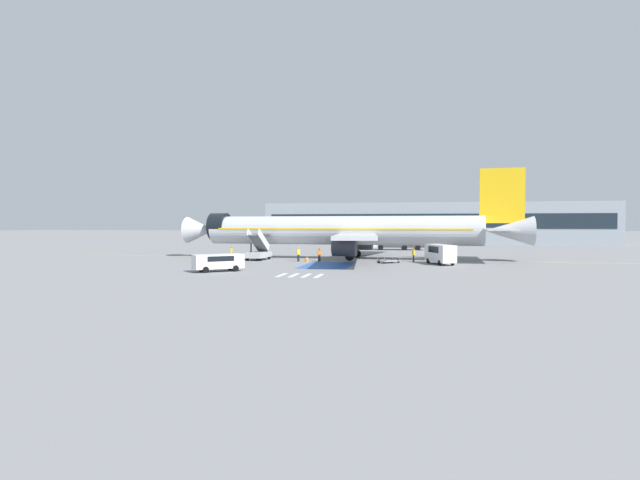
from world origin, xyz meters
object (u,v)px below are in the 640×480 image
ground_crew_2 (298,253)px  boarding_stairs_forward (259,252)px  baggage_cart (389,261)px  fuel_tanker (400,241)px  terminal_building (433,223)px  ground_crew_1 (319,254)px  ground_crew_3 (414,254)px  airliner (346,231)px  ground_crew_0 (232,252)px  traffic_cone_0 (307,259)px  service_van_0 (218,261)px  service_van_1 (440,253)px

ground_crew_2 → boarding_stairs_forward: bearing=-53.7°
baggage_cart → ground_crew_2: bearing=47.3°
fuel_tanker → terminal_building: (7.26, 33.41, 3.28)m
ground_crew_1 → ground_crew_3: 12.10m
baggage_cart → terminal_building: bearing=-48.1°
airliner → ground_crew_0: bearing=106.8°
fuel_tanker → terminal_building: size_ratio=0.12×
airliner → ground_crew_0: airliner is taller
airliner → ground_crew_0: size_ratio=26.59×
ground_crew_1 → terminal_building: terminal_building is taller
airliner → ground_crew_3: bearing=-108.2°
boarding_stairs_forward → traffic_cone_0: boarding_stairs_forward is taller
fuel_tanker → ground_crew_1: size_ratio=5.71×
service_van_0 → ground_crew_1: service_van_0 is taller
boarding_stairs_forward → baggage_cart: (17.48, -2.12, -0.77)m
baggage_cart → ground_crew_1: 9.00m
baggage_cart → ground_crew_0: ground_crew_0 is taller
ground_crew_0 → ground_crew_3: size_ratio=1.03×
ground_crew_0 → airliner: bearing=96.3°
ground_crew_1 → traffic_cone_0: 1.74m
fuel_tanker → terminal_building: 34.34m
service_van_1 → ground_crew_1: service_van_1 is taller
airliner → baggage_cart: size_ratio=16.44×
ground_crew_2 → service_van_1: bearing=139.3°
airliner → ground_crew_1: (-2.76, -5.23, -2.94)m
airliner → service_van_0: airliner is taller
airliner → baggage_cart: (6.17, -6.12, -3.68)m
ground_crew_0 → terminal_building: size_ratio=0.02×
boarding_stairs_forward → ground_crew_1: boarding_stairs_forward is taller
fuel_tanker → baggage_cart: bearing=173.4°
airliner → ground_crew_0: (-15.18, -3.81, -2.88)m
ground_crew_1 → ground_crew_3: size_ratio=0.97×
service_van_0 → ground_crew_3: ground_crew_3 is taller
airliner → ground_crew_1: 6.61m
airliner → traffic_cone_0: 8.07m
boarding_stairs_forward → traffic_cone_0: (7.05, -1.84, -0.67)m
baggage_cart → ground_crew_2: ground_crew_2 is taller
service_van_1 → baggage_cart: bearing=-31.4°
fuel_tanker → baggage_cart: 31.87m
baggage_cart → ground_crew_3: size_ratio=1.66×
baggage_cart → fuel_tanker: bearing=-42.2°
service_van_1 → terminal_building: (1.59, 66.26, 3.62)m
ground_crew_1 → terminal_building: 66.60m
boarding_stairs_forward → ground_crew_1: (8.55, -1.23, -0.03)m
ground_crew_0 → baggage_cart: bearing=76.1°
airliner → service_van_0: bearing=156.1°
service_van_0 → ground_crew_3: bearing=91.4°
traffic_cone_0 → ground_crew_0: bearing=169.5°
boarding_stairs_forward → ground_crew_0: 3.87m
fuel_tanker → service_van_1: bearing=-175.9°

